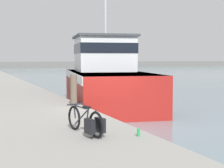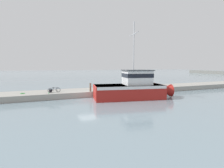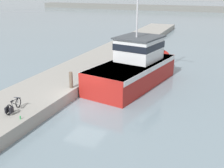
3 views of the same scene
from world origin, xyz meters
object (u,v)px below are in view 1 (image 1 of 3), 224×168
Objects in this scene: fishing_boat_main at (106,78)px; water_bottle_by_bike at (138,132)px; bicycle_touring at (88,122)px; boat_green_anchored at (127,75)px; mooring_post at (74,90)px.

fishing_boat_main reaches higher than water_bottle_by_bike.
bicycle_touring is at bearing 150.79° from water_bottle_by_bike.
bicycle_touring is 1.22m from water_bottle_by_bike.
bicycle_touring is (-14.02, -28.08, 0.46)m from boat_green_anchored.
boat_green_anchored is at bearing 52.52° from bicycle_touring.
bicycle_touring is (-4.35, -9.97, -0.42)m from fishing_boat_main.
water_bottle_by_bike is (-3.30, -10.56, -0.64)m from fishing_boat_main.
mooring_post is (-3.27, -4.98, -0.13)m from fishing_boat_main.
water_bottle_by_bike is at bearing -40.16° from bicycle_touring.
boat_green_anchored reaches higher than water_bottle_by_bike.
fishing_boat_main reaches higher than mooring_post.
bicycle_touring is at bearing -102.90° from fishing_boat_main.
mooring_post reaches higher than water_bottle_by_bike.
bicycle_touring is 1.41× the size of mooring_post.
water_bottle_by_bike is (-12.98, -28.67, 0.24)m from boat_green_anchored.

